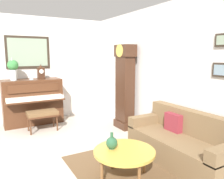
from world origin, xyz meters
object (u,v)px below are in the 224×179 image
object	(u,v)px
flower_vase	(13,68)
grandfather_clock	(125,89)
piano	(33,101)
coffee_table	(124,152)
couch	(182,143)
teacup	(32,79)
green_jug	(112,143)
piano_bench	(42,114)
mantel_clock	(41,72)

from	to	relation	value
flower_vase	grandfather_clock	bearing A→B (deg)	57.56
piano	flower_vase	size ratio (longest dim) A/B	2.48
grandfather_clock	coffee_table	world-z (taller)	grandfather_clock
couch	teacup	xyz separation A→B (m)	(-3.36, -1.79, 0.87)
coffee_table	green_jug	world-z (taller)	green_jug
grandfather_clock	teacup	xyz separation A→B (m)	(-1.41, -1.90, 0.22)
teacup	couch	bearing A→B (deg)	28.08
piano_bench	coffee_table	xyz separation A→B (m)	(2.70, 0.55, 0.00)
grandfather_clock	green_jug	distance (m)	2.33
piano	grandfather_clock	bearing A→B (deg)	52.15
mantel_clock	couch	bearing A→B (deg)	24.26
green_jug	couch	bearing A→B (deg)	83.96
coffee_table	green_jug	bearing A→B (deg)	-138.51
teacup	green_jug	distance (m)	3.33
coffee_table	mantel_clock	xyz separation A→B (m)	(-3.42, -0.39, 0.92)
flower_vase	green_jug	bearing A→B (deg)	15.68
piano_bench	coffee_table	size ratio (longest dim) A/B	0.80
grandfather_clock	flower_vase	world-z (taller)	grandfather_clock
coffee_table	green_jug	distance (m)	0.22
piano	grandfather_clock	world-z (taller)	grandfather_clock
teacup	mantel_clock	bearing A→B (deg)	102.76
couch	coffee_table	distance (m)	1.16
green_jug	mantel_clock	bearing A→B (deg)	-175.47
piano	coffee_table	size ratio (longest dim) A/B	1.64
mantel_clock	teacup	bearing A→B (deg)	-77.24
coffee_table	green_jug	xyz separation A→B (m)	(-0.14, -0.13, 0.12)
coffee_table	green_jug	size ratio (longest dim) A/B	3.67
couch	mantel_clock	xyz separation A→B (m)	(-3.42, -1.54, 1.02)
piano_bench	couch	bearing A→B (deg)	32.30
piano_bench	grandfather_clock	distance (m)	2.04
piano	coffee_table	bearing A→B (deg)	10.37
couch	coffee_table	xyz separation A→B (m)	(0.01, -1.15, 0.10)
piano	grandfather_clock	size ratio (longest dim) A/B	0.71
mantel_clock	teacup	xyz separation A→B (m)	(0.06, -0.25, -0.15)
grandfather_clock	flower_vase	size ratio (longest dim) A/B	3.50
coffee_table	grandfather_clock	bearing A→B (deg)	147.09
piano	coffee_table	xyz separation A→B (m)	(3.42, 0.63, -0.18)
couch	grandfather_clock	bearing A→B (deg)	176.77
teacup	green_jug	size ratio (longest dim) A/B	0.48
piano_bench	mantel_clock	distance (m)	1.18
grandfather_clock	couch	bearing A→B (deg)	-3.23
piano_bench	green_jug	bearing A→B (deg)	9.44
mantel_clock	teacup	size ratio (longest dim) A/B	3.28
piano_bench	grandfather_clock	size ratio (longest dim) A/B	0.34
grandfather_clock	coffee_table	xyz separation A→B (m)	(1.95, -1.26, -0.56)
flower_vase	teacup	size ratio (longest dim) A/B	5.00
piano	grandfather_clock	xyz separation A→B (m)	(1.47, 1.89, 0.38)
mantel_clock	green_jug	world-z (taller)	mantel_clock
teacup	coffee_table	bearing A→B (deg)	10.73
coffee_table	flower_vase	xyz separation A→B (m)	(-3.42, -1.05, 1.07)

